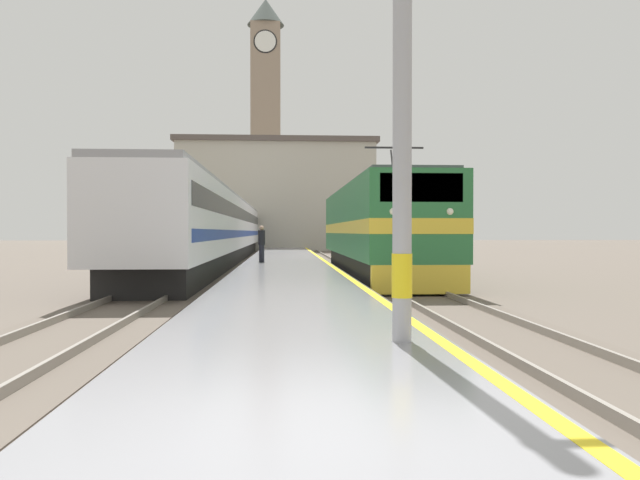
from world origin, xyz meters
The scene contains 10 objects.
ground_plane centered at (0.00, 30.00, 0.00)m, with size 200.00×200.00×0.00m, color #60564C.
platform centered at (0.00, 25.00, 0.16)m, with size 4.23×140.00×0.33m.
rail_track_near centered at (3.63, 25.00, 0.03)m, with size 2.83×140.00×0.16m.
rail_track_far centered at (-3.95, 25.00, 0.03)m, with size 2.83×140.00×0.16m.
locomotive_train centered at (3.63, 20.54, 1.93)m, with size 2.92×17.19×4.74m.
passenger_train centered at (-3.95, 36.65, 2.07)m, with size 2.92×52.45×3.82m.
catenary_mast centered at (1.50, 3.43, 4.28)m, with size 2.51×0.28×7.97m.
person_on_platform centered at (-1.23, 25.85, 1.28)m, with size 0.34×0.34×1.80m.
clock_tower centered at (-2.21, 70.36, 15.66)m, with size 4.39×4.39×29.78m.
station_building centered at (-0.79, 56.74, 5.42)m, with size 19.39×7.70×10.79m.
Camera 1 is at (-0.20, -4.95, 1.82)m, focal length 35.00 mm.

